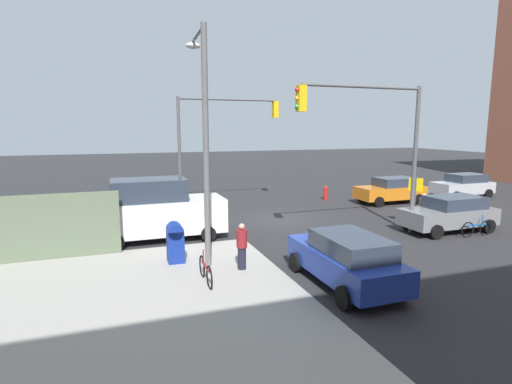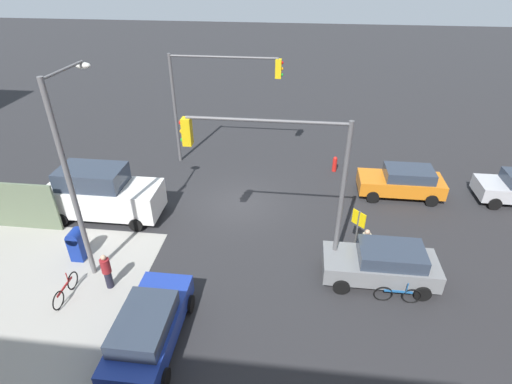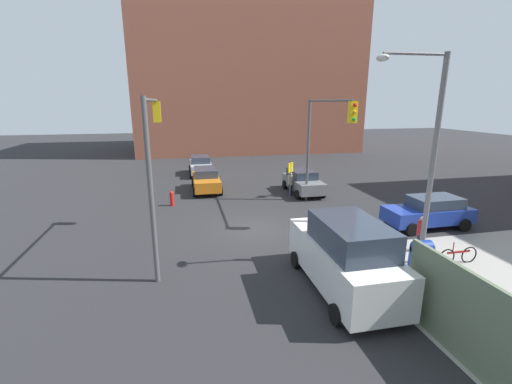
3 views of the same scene
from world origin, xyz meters
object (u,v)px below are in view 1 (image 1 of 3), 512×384
sedan_blue (346,259)px  bicycle_at_crosswalk (477,229)px  mailbox_blue (175,241)px  van_white_delivery (158,210)px  street_lamp_corner (204,129)px  traffic_signal_nw_corner (372,129)px  pedestrian_waiting (242,246)px  pedestrian_crossing (423,210)px  coupe_orange (391,190)px  traffic_signal_se_corner (220,129)px  coupe_silver (463,185)px  fire_hydrant (326,193)px  sedan_gray (450,213)px  bicycle_leaning_on_fence (206,271)px

sedan_blue → bicycle_at_crosswalk: (-8.48, -2.89, -0.50)m
mailbox_blue → bicycle_at_crosswalk: (-13.00, 1.00, -0.42)m
van_white_delivery → street_lamp_corner: bearing=109.4°
traffic_signal_nw_corner → pedestrian_waiting: 7.73m
pedestrian_crossing → mailbox_blue: bearing=-27.4°
traffic_signal_nw_corner → street_lamp_corner: size_ratio=0.81×
coupe_orange → pedestrian_waiting: bearing=33.5°
pedestrian_crossing → coupe_orange: bearing=-147.7°
traffic_signal_se_corner → sedan_blue: (-0.37, 13.39, -3.84)m
coupe_silver → pedestrian_waiting: size_ratio=2.59×
fire_hydrant → coupe_silver: coupe_silver is taller
sedan_gray → bicycle_leaning_on_fence: 12.17m
mailbox_blue → bicycle_leaning_on_fence: bearing=105.3°
pedestrian_crossing → bicycle_leaning_on_fence: (11.40, 3.40, -0.50)m
traffic_signal_se_corner → street_lamp_corner: (3.14, 9.93, 0.02)m
bicycle_at_crosswalk → van_white_delivery: bearing=-17.6°
fire_hydrant → bicycle_leaning_on_fence: (10.60, 11.40, -0.14)m
traffic_signal_nw_corner → mailbox_blue: (8.40, 0.50, -3.90)m
coupe_silver → pedestrian_waiting: 20.34m
pedestrian_waiting → coupe_silver: bearing=178.5°
sedan_blue → coupe_silver: size_ratio=1.06×
traffic_signal_nw_corner → van_white_delivery: bearing=-17.3°
sedan_gray → bicycle_at_crosswalk: size_ratio=2.52×
pedestrian_waiting → bicycle_at_crosswalk: (-11.00, -0.50, -0.47)m
bicycle_at_crosswalk → pedestrian_waiting: bearing=2.6°
traffic_signal_se_corner → mailbox_blue: 11.08m
bicycle_leaning_on_fence → coupe_orange: bearing=-147.1°
mailbox_blue → sedan_gray: bearing=-179.5°
street_lamp_corner → coupe_silver: 21.19m
coupe_silver → sedan_gray: bearing=40.3°
sedan_blue → fire_hydrant: bearing=-117.0°
pedestrian_waiting → bicycle_leaning_on_fence: bearing=0.6°
street_lamp_corner → mailbox_blue: size_ratio=5.59×
sedan_blue → coupe_orange: bearing=-133.1°
fire_hydrant → coupe_orange: (-3.37, 2.37, 0.36)m
fire_hydrant → sedan_gray: 9.19m
bicycle_at_crosswalk → street_lamp_corner: bearing=-2.7°
traffic_signal_se_corner → mailbox_blue: traffic_signal_se_corner is taller
street_lamp_corner → pedestrian_waiting: size_ratio=5.05×
traffic_signal_nw_corner → mailbox_blue: 9.27m
fire_hydrant → pedestrian_crossing: (-0.80, 8.00, 0.36)m
street_lamp_corner → sedan_blue: 6.26m
street_lamp_corner → bicycle_at_crosswalk: (-11.99, 0.57, -4.35)m
bicycle_at_crosswalk → coupe_silver: bearing=-133.7°
traffic_signal_se_corner → coupe_silver: bearing=170.9°
street_lamp_corner → van_white_delivery: size_ratio=1.48×
traffic_signal_nw_corner → street_lamp_corner: bearing=7.2°
pedestrian_crossing → traffic_signal_nw_corner: bearing=-22.2°
bicycle_leaning_on_fence → bicycle_at_crosswalk: 12.46m
pedestrian_waiting → bicycle_leaning_on_fence: (1.40, 0.70, -0.47)m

